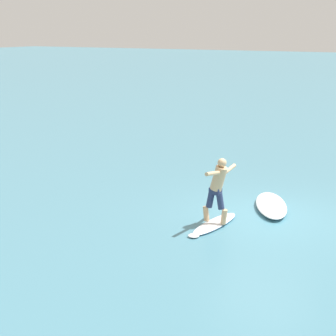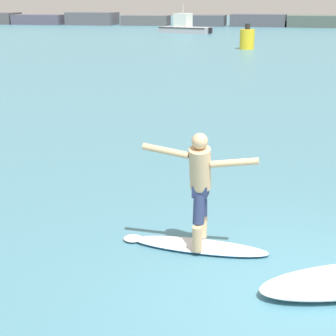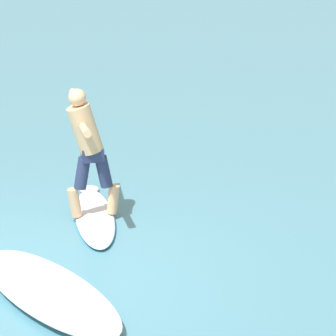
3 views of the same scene
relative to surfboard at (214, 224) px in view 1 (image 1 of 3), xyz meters
name	(u,v)px [view 1 (image 1 of 3)]	position (x,y,z in m)	size (l,w,h in m)	color
ground_plane	(265,217)	(1.18, -0.84, -0.04)	(200.00, 200.00, 0.00)	teal
surfboard	(214,224)	(0.00, 0.00, 0.00)	(2.06, 0.63, 0.21)	white
surfer	(218,185)	(0.03, -0.06, 0.96)	(1.51, 0.64, 1.59)	tan
wave_foam_at_tail	(271,205)	(1.91, -0.74, 0.06)	(2.37, 1.65, 0.19)	white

